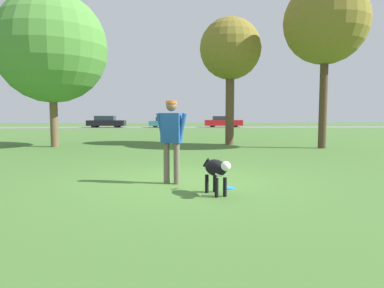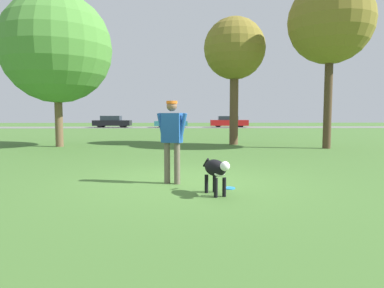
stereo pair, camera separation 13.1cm
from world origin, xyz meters
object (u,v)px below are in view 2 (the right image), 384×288
parked_car_teal (171,122)px  parked_car_red (229,122)px  frisbee (229,188)px  tree_near_right (331,22)px  person (172,134)px  dog (216,170)px  parked_car_black (112,122)px  tree_mid_center (235,50)px  tree_near_left (57,48)px

parked_car_teal → parked_car_red: bearing=2.6°
frisbee → parked_car_red: parked_car_red is taller
tree_near_right → parked_car_teal: (-7.64, 26.47, -4.85)m
frisbee → parked_car_red: bearing=81.9°
parked_car_teal → person: bearing=-89.4°
person → tree_near_right: (6.69, 7.63, 4.42)m
dog → parked_car_red: (5.33, 35.64, 0.20)m
dog → person: bearing=-163.4°
parked_car_black → parked_car_red: 14.16m
dog → parked_car_teal: size_ratio=0.24×
person → tree_mid_center: bearing=96.0°
person → parked_car_black: (-7.99, 34.14, -0.37)m
parked_car_red → tree_mid_center: bearing=-95.0°
parked_car_black → person: bearing=-74.9°
person → dog: size_ratio=1.85×
person → parked_car_teal: 34.11m
person → dog: 1.50m
tree_mid_center → parked_car_black: (-10.87, 24.32, -4.00)m
frisbee → tree_near_right: (5.52, 8.18, 5.47)m
frisbee → parked_car_black: size_ratio=0.05×
frisbee → tree_mid_center: size_ratio=0.04×
person → tree_near_right: 11.07m
tree_near_left → tree_near_right: bearing=-6.1°
tree_near_left → tree_mid_center: bearing=6.1°
frisbee → parked_car_teal: (-2.12, 34.65, 0.62)m
tree_mid_center → frisbee: bearing=-99.4°
frisbee → tree_near_left: size_ratio=0.03×
tree_near_right → tree_near_left: tree_near_right is taller
person → tree_mid_center: (2.87, 9.82, 3.63)m
tree_near_left → parked_car_teal: (4.54, 25.17, -3.91)m
person → parked_car_black: person is taller
dog → parked_car_teal: 35.25m
person → tree_mid_center: tree_mid_center is taller
person → parked_car_teal: bearing=113.9°
parked_car_teal → dog: bearing=-88.0°
person → parked_car_teal: (-0.95, 34.10, -0.43)m
dog → tree_near_left: bearing=-168.1°
dog → parked_car_black: 36.33m
parked_car_teal → parked_car_red: (7.11, 0.44, 0.05)m
person → tree_near_left: size_ratio=0.25×
parked_car_black → parked_car_red: size_ratio=0.96×
person → parked_car_black: bearing=125.5°
tree_near_left → parked_car_red: tree_near_left is taller
tree_near_left → frisbee: bearing=-54.9°
person → parked_car_red: (6.16, 34.54, -0.38)m
tree_near_right → parked_car_black: tree_near_right is taller
frisbee → person: bearing=154.6°
tree_near_left → parked_car_red: 28.40m
dog → frisbee: 0.80m
person → parked_car_black: size_ratio=0.40×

